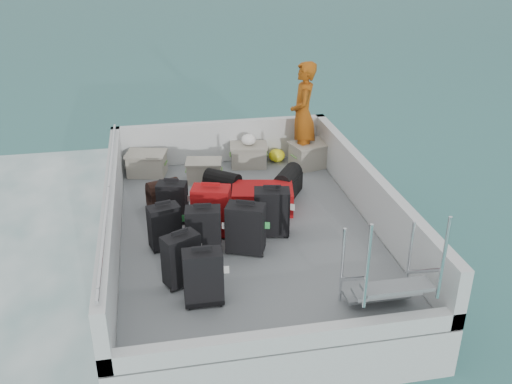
# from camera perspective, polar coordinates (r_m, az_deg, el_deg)

# --- Properties ---
(ground) EXTENTS (160.00, 160.00, 0.00)m
(ground) POSITION_cam_1_polar(r_m,az_deg,el_deg) (8.02, -0.96, -7.45)
(ground) COLOR #164D4E
(ground) RESTS_ON ground
(ferry_hull) EXTENTS (3.60, 5.00, 0.60)m
(ferry_hull) POSITION_cam_1_polar(r_m,az_deg,el_deg) (7.86, -0.98, -5.61)
(ferry_hull) COLOR silver
(ferry_hull) RESTS_ON ground
(deck) EXTENTS (3.30, 4.70, 0.02)m
(deck) POSITION_cam_1_polar(r_m,az_deg,el_deg) (7.70, -1.00, -3.64)
(deck) COLOR slate
(deck) RESTS_ON ferry_hull
(deck_fittings) EXTENTS (3.60, 5.00, 0.90)m
(deck_fittings) POSITION_cam_1_polar(r_m,az_deg,el_deg) (7.30, 2.10, -1.98)
(deck_fittings) COLOR silver
(deck_fittings) RESTS_ON deck
(suitcase_0) EXTENTS (0.46, 0.38, 0.62)m
(suitcase_0) POSITION_cam_1_polar(r_m,az_deg,el_deg) (6.47, -7.46, -6.75)
(suitcase_0) COLOR black
(suitcase_0) RESTS_ON deck
(suitcase_1) EXTENTS (0.43, 0.32, 0.58)m
(suitcase_1) POSITION_cam_1_polar(r_m,az_deg,el_deg) (7.20, -9.12, -3.50)
(suitcase_1) COLOR black
(suitcase_1) RESTS_ON deck
(suitcase_2) EXTENTS (0.44, 0.33, 0.57)m
(suitcase_2) POSITION_cam_1_polar(r_m,az_deg,el_deg) (7.82, -8.34, -1.03)
(suitcase_2) COLOR black
(suitcase_2) RESTS_ON deck
(suitcase_3) EXTENTS (0.42, 0.25, 0.64)m
(suitcase_3) POSITION_cam_1_polar(r_m,az_deg,el_deg) (6.13, -5.30, -8.56)
(suitcase_3) COLOR black
(suitcase_3) RESTS_ON deck
(suitcase_4) EXTENTS (0.45, 0.30, 0.63)m
(suitcase_4) POSITION_cam_1_polar(r_m,az_deg,el_deg) (6.98, -5.26, -4.00)
(suitcase_4) COLOR black
(suitcase_4) RESTS_ON deck
(suitcase_5) EXTENTS (0.55, 0.42, 0.67)m
(suitcase_5) POSITION_cam_1_polar(r_m,az_deg,el_deg) (7.41, -4.47, -1.93)
(suitcase_5) COLOR #A00E0C
(suitcase_5) RESTS_ON deck
(suitcase_6) EXTENTS (0.53, 0.43, 0.64)m
(suitcase_6) POSITION_cam_1_polar(r_m,az_deg,el_deg) (7.01, -1.05, -3.71)
(suitcase_6) COLOR black
(suitcase_6) RESTS_ON deck
(suitcase_7) EXTENTS (0.50, 0.34, 0.64)m
(suitcase_7) POSITION_cam_1_polar(r_m,az_deg,el_deg) (7.40, 1.58, -2.06)
(suitcase_7) COLOR black
(suitcase_7) RESTS_ON deck
(suitcase_8) EXTENTS (0.95, 0.71, 0.34)m
(suitcase_8) POSITION_cam_1_polar(r_m,az_deg,el_deg) (8.10, 0.65, -0.66)
(suitcase_8) COLOR #A00E0C
(suitcase_8) RESTS_ON deck
(duffel_0) EXTENTS (0.51, 0.42, 0.32)m
(duffel_0) POSITION_cam_1_polar(r_m,az_deg,el_deg) (8.28, -9.20, -0.47)
(duffel_0) COLOR black
(duffel_0) RESTS_ON deck
(duffel_1) EXTENTS (0.60, 0.56, 0.32)m
(duffel_1) POSITION_cam_1_polar(r_m,az_deg,el_deg) (8.46, -3.36, 0.44)
(duffel_1) COLOR black
(duffel_1) RESTS_ON deck
(duffel_2) EXTENTS (0.55, 0.63, 0.32)m
(duffel_2) POSITION_cam_1_polar(r_m,az_deg,el_deg) (8.57, 3.19, 0.76)
(duffel_2) COLOR black
(duffel_2) RESTS_ON deck
(crate_0) EXTENTS (0.66, 0.53, 0.35)m
(crate_0) POSITION_cam_1_polar(r_m,az_deg,el_deg) (9.38, -10.85, 2.72)
(crate_0) COLOR #9E9889
(crate_0) RESTS_ON deck
(crate_1) EXTENTS (0.57, 0.44, 0.31)m
(crate_1) POSITION_cam_1_polar(r_m,az_deg,el_deg) (9.04, -5.22, 2.04)
(crate_1) COLOR #9E9889
(crate_1) RESTS_ON deck
(crate_2) EXTENTS (0.63, 0.47, 0.35)m
(crate_2) POSITION_cam_1_polar(r_m,az_deg,el_deg) (9.56, -0.74, 3.61)
(crate_2) COLOR #9E9889
(crate_2) RESTS_ON deck
(crate_3) EXTENTS (0.73, 0.59, 0.38)m
(crate_3) POSITION_cam_1_polar(r_m,az_deg,el_deg) (9.59, 5.55, 3.67)
(crate_3) COLOR #9E9889
(crate_3) RESTS_ON deck
(yellow_bag) EXTENTS (0.28, 0.26, 0.22)m
(yellow_bag) POSITION_cam_1_polar(r_m,az_deg,el_deg) (9.77, 2.09, 3.68)
(yellow_bag) COLOR yellow
(yellow_bag) RESTS_ON deck
(white_bag) EXTENTS (0.24, 0.24, 0.18)m
(white_bag) POSITION_cam_1_polar(r_m,az_deg,el_deg) (9.46, -0.75, 5.09)
(white_bag) COLOR white
(white_bag) RESTS_ON crate_2
(passenger) EXTENTS (0.55, 0.72, 1.74)m
(passenger) POSITION_cam_1_polar(r_m,az_deg,el_deg) (9.42, 4.72, 7.69)
(passenger) COLOR orange
(passenger) RESTS_ON deck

